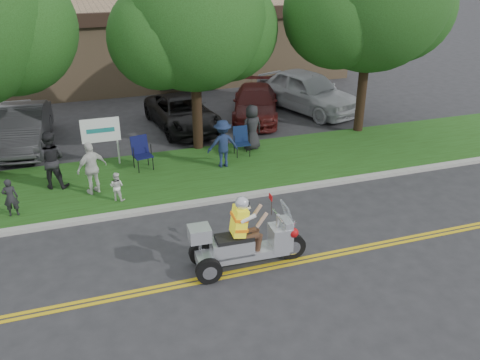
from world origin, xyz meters
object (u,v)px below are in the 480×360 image
object	(u,v)px
spectator_adult_right	(92,168)
parked_car_far_left	(14,123)
spectator_adult_mid	(51,160)
parked_car_left	(23,128)
lawn_chair_b	(141,151)
parked_car_far_right	(307,91)
trike_scooter	(243,243)
parked_car_right	(255,103)
lawn_chair_a	(241,139)
parked_car_mid	(182,113)

from	to	relation	value
spectator_adult_right	parked_car_far_left	size ratio (longest dim) A/B	0.38
spectator_adult_mid	parked_car_left	distance (m)	4.23
lawn_chair_b	parked_car_far_right	bearing A→B (deg)	16.65
parked_car_left	parked_car_far_right	bearing A→B (deg)	9.13
trike_scooter	spectator_adult_mid	xyz separation A→B (m)	(-4.18, 5.67, 0.35)
parked_car_right	trike_scooter	bearing A→B (deg)	-90.76
lawn_chair_a	parked_car_far_left	world-z (taller)	parked_car_far_left
trike_scooter	parked_car_right	bearing A→B (deg)	70.72
trike_scooter	parked_car_mid	bearing A→B (deg)	87.65
spectator_adult_mid	spectator_adult_right	bearing A→B (deg)	162.47
parked_car_mid	parked_car_far_right	size ratio (longest dim) A/B	0.88
trike_scooter	spectator_adult_mid	bearing A→B (deg)	128.58
lawn_chair_a	lawn_chair_b	distance (m)	3.51
trike_scooter	parked_car_right	world-z (taller)	trike_scooter
trike_scooter	spectator_adult_right	size ratio (longest dim) A/B	1.76
spectator_adult_right	lawn_chair_b	bearing A→B (deg)	-164.92
trike_scooter	lawn_chair_a	size ratio (longest dim) A/B	2.83
lawn_chair_b	spectator_adult_mid	size ratio (longest dim) A/B	0.61
spectator_adult_mid	parked_car_far_left	bearing A→B (deg)	-57.00
trike_scooter	lawn_chair_a	xyz separation A→B (m)	(2.09, 6.38, 0.02)
trike_scooter	lawn_chair_a	world-z (taller)	trike_scooter
parked_car_far_left	parked_car_far_right	xyz separation A→B (m)	(12.17, -0.03, 0.18)
parked_car_right	parked_car_mid	bearing A→B (deg)	-154.56
lawn_chair_a	parked_car_mid	xyz separation A→B (m)	(-1.30, 3.62, -0.02)
spectator_adult_mid	parked_car_mid	distance (m)	6.61
lawn_chair_b	parked_car_right	xyz separation A→B (m)	(5.45, 4.00, -0.05)
lawn_chair_a	parked_car_far_left	size ratio (longest dim) A/B	0.24
spectator_adult_mid	parked_car_right	bearing A→B (deg)	-133.41
lawn_chair_b	spectator_adult_mid	world-z (taller)	spectator_adult_mid
spectator_adult_right	parked_car_far_right	bearing A→B (deg)	-175.05
lawn_chair_a	lawn_chair_b	bearing A→B (deg)	-174.76
parked_car_far_left	parked_car_far_right	world-z (taller)	parked_car_far_right
lawn_chair_a	parked_car_left	world-z (taller)	parked_car_left
lawn_chair_a	parked_car_far_right	bearing A→B (deg)	46.30
lawn_chair_a	spectator_adult_right	world-z (taller)	spectator_adult_right
lawn_chair_b	parked_car_mid	xyz separation A→B (m)	(2.21, 3.73, -0.07)
lawn_chair_a	parked_car_far_left	bearing A→B (deg)	154.64
lawn_chair_b	parked_car_far_left	world-z (taller)	parked_car_far_left
parked_car_right	parked_car_far_right	world-z (taller)	parked_car_far_right
trike_scooter	parked_car_mid	size ratio (longest dim) A/B	0.61
lawn_chair_a	spectator_adult_mid	distance (m)	6.32
parked_car_left	parked_car_mid	world-z (taller)	parked_car_left
parked_car_left	parked_car_right	xyz separation A→B (m)	(9.23, 0.52, -0.09)
lawn_chair_a	lawn_chair_b	size ratio (longest dim) A/B	0.92
spectator_adult_right	parked_car_right	xyz separation A→B (m)	(7.08, 5.40, -0.24)
parked_car_far_right	lawn_chair_b	bearing A→B (deg)	-171.81
parked_car_far_left	lawn_chair_a	bearing A→B (deg)	-28.66
spectator_adult_right	parked_car_left	distance (m)	5.34
parked_car_left	spectator_adult_right	bearing A→B (deg)	-61.01
lawn_chair_a	parked_car_mid	size ratio (longest dim) A/B	0.22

